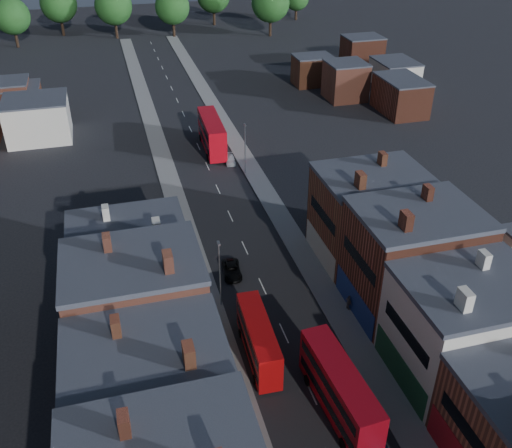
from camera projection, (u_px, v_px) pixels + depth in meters
pavement_west at (180, 215)px, 77.57m from camera, size 3.00×200.00×0.12m
pavement_east at (272, 203)px, 80.49m from camera, size 3.00×200.00×0.12m
lamp_post_2 at (220, 270)px, 59.01m from camera, size 0.25×0.70×8.12m
lamp_post_3 at (245, 145)px, 85.97m from camera, size 0.25×0.70×8.12m
bus_0 at (258, 339)px, 53.71m from camera, size 2.74×9.82×4.21m
bus_1 at (340, 389)px, 48.06m from camera, size 3.38×11.36×4.84m
bus_2 at (212, 133)px, 94.52m from camera, size 3.56×12.70×5.44m
car_2 at (232, 270)px, 65.88m from camera, size 2.42×4.51×1.20m
car_3 at (230, 160)px, 91.41m from camera, size 1.91×3.80×1.06m
ped_3 at (349, 303)px, 60.32m from camera, size 0.67×1.09×1.73m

